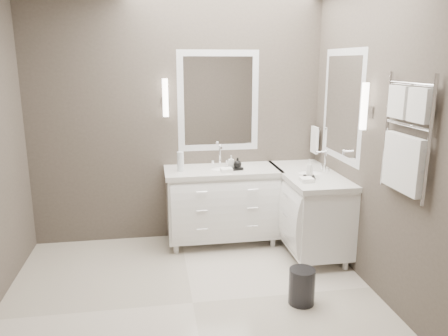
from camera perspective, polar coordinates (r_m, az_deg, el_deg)
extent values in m
cube|color=beige|center=(3.85, -4.11, -17.21)|extent=(3.20, 3.00, 0.01)
cube|color=#4C443C|center=(4.85, -6.06, 6.25)|extent=(3.20, 0.01, 2.70)
cube|color=#4C443C|center=(1.91, -0.55, -5.25)|extent=(3.20, 0.01, 2.70)
cube|color=#4C443C|center=(3.84, 20.12, 3.55)|extent=(0.01, 3.00, 2.70)
cube|color=white|center=(4.82, -0.23, -4.69)|extent=(1.20, 0.55, 0.70)
cube|color=silver|center=(4.72, -0.23, -0.36)|extent=(1.24, 0.59, 0.05)
ellipsoid|color=white|center=(4.72, -0.23, -0.54)|extent=(0.36, 0.28, 0.12)
cylinder|color=white|center=(4.84, -0.54, 1.64)|extent=(0.02, 0.02, 0.22)
cube|color=white|center=(4.74, 10.95, -5.28)|extent=(0.55, 1.20, 0.70)
cube|color=silver|center=(4.63, 11.16, -0.89)|extent=(0.59, 1.24, 0.05)
ellipsoid|color=white|center=(4.64, 11.15, -1.07)|extent=(0.36, 0.28, 0.12)
cylinder|color=white|center=(4.66, 13.08, 0.80)|extent=(0.02, 0.02, 0.22)
cube|color=white|center=(4.86, -0.74, 8.72)|extent=(0.90, 0.02, 1.10)
cube|color=white|center=(4.86, -0.74, 8.72)|extent=(0.77, 0.02, 0.96)
cube|color=white|center=(4.52, 15.19, 7.87)|extent=(0.02, 0.90, 1.10)
cube|color=white|center=(4.52, 15.19, 7.87)|extent=(0.02, 0.90, 0.96)
cube|color=white|center=(4.74, -7.65, 8.48)|extent=(0.05, 0.05, 0.10)
cylinder|color=white|center=(4.74, -7.67, 9.08)|extent=(0.06, 0.06, 0.40)
cube|color=white|center=(3.97, 17.80, 6.96)|extent=(0.05, 0.05, 0.10)
cylinder|color=white|center=(3.97, 17.85, 7.67)|extent=(0.06, 0.06, 0.40)
cylinder|color=white|center=(5.05, 11.92, 5.19)|extent=(0.02, 0.22, 0.02)
cube|color=white|center=(5.07, 11.74, 3.62)|extent=(0.03, 0.17, 0.30)
cylinder|color=white|center=(3.24, 25.27, 3.11)|extent=(0.03, 0.03, 0.90)
cylinder|color=white|center=(3.70, 20.51, 4.72)|extent=(0.03, 0.03, 0.90)
cube|color=white|center=(3.33, 24.20, 7.48)|extent=(0.06, 0.22, 0.24)
cube|color=white|center=(3.55, 21.90, 8.00)|extent=(0.06, 0.22, 0.24)
cube|color=white|center=(3.50, 22.35, 0.59)|extent=(0.06, 0.46, 0.42)
cylinder|color=black|center=(3.82, 10.12, -14.97)|extent=(0.23, 0.23, 0.30)
cube|color=black|center=(4.67, 1.34, -0.04)|extent=(0.19, 0.15, 0.02)
cube|color=black|center=(4.40, 11.06, -1.20)|extent=(0.14, 0.17, 0.02)
cylinder|color=silver|center=(4.61, -5.71, 0.85)|extent=(0.09, 0.09, 0.21)
imported|color=white|center=(4.67, 0.94, 0.89)|extent=(0.06, 0.06, 0.12)
imported|color=black|center=(4.63, 1.78, 0.69)|extent=(0.11, 0.11, 0.11)
imported|color=white|center=(4.37, 11.12, 0.02)|extent=(0.09, 0.09, 0.17)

